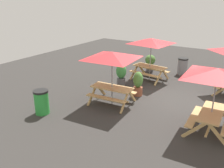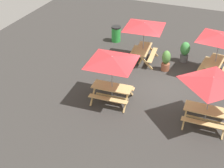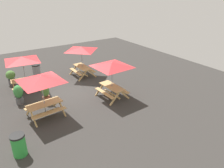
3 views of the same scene
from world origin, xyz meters
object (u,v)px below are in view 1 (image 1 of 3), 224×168
Objects in this scene: trash_bin_green at (42,102)px; potted_plant_0 at (150,62)px; potted_plant_2 at (138,84)px; picnic_table_2 at (112,59)px; potted_plant_1 at (121,74)px; picnic_table_0 at (217,77)px; trash_bin_gray at (183,66)px; picnic_table_3 at (151,44)px.

potted_plant_0 reaches higher than trash_bin_green.
potted_plant_2 is at bearing 57.83° from trash_bin_green.
picnic_table_2 reaches higher than potted_plant_1.
picnic_table_2 reaches higher than potted_plant_0.
potted_plant_2 is (0.52, 1.43, -1.41)m from picnic_table_2.
picnic_table_0 is 2.45× the size of potted_plant_2.
potted_plant_2 is at bearing -99.52° from trash_bin_gray.
picnic_table_3 is at bearing 101.87° from potted_plant_2.
picnic_table_2 is 2.77× the size of potted_plant_0.
picnic_table_2 and picnic_table_3 have the same top height.
picnic_table_3 is 6.61m from trash_bin_green.
trash_bin_green is at bearing -102.71° from potted_plant_1.
potted_plant_1 is (-0.18, -3.18, 0.04)m from potted_plant_0.
picnic_table_3 is at bearing 42.37° from picnic_table_0.
potted_plant_0 is at bearing 37.66° from picnic_table_0.
picnic_table_2 reaches higher than trash_bin_gray.
trash_bin_green is 4.42m from potted_plant_2.
trash_bin_gray is 8.65m from trash_bin_green.
potted_plant_1 is (-0.83, -1.70, -1.36)m from picnic_table_3.
picnic_table_0 and picnic_table_3 have the same top height.
potted_plant_1 is at bearing -93.30° from potted_plant_0.
potted_plant_1 reaches higher than trash_bin_gray.
picnic_table_0 is 5.78m from picnic_table_3.
potted_plant_1 reaches higher than trash_bin_green.
picnic_table_3 is at bearing 85.52° from picnic_table_2.
trash_bin_green is at bearing -98.85° from potted_plant_0.
potted_plant_0 is 0.87× the size of potted_plant_1.
picnic_table_0 reaches higher than trash_bin_gray.
picnic_table_3 is 2.44× the size of potted_plant_2.
picnic_table_0 reaches higher than potted_plant_1.
trash_bin_gray is 1.00× the size of trash_bin_green.
potted_plant_0 is (-0.65, 1.48, -1.40)m from picnic_table_3.
potted_plant_1 is 1.53m from potted_plant_2.
potted_plant_1 is (-4.95, 2.35, -1.36)m from picnic_table_0.
potted_plant_1 is at bearing -108.52° from picnic_table_3.
potted_plant_1 is 1.02× the size of potted_plant_2.
picnic_table_3 is 2.40× the size of potted_plant_1.
potted_plant_0 is at bearing -167.32° from trash_bin_gray.
picnic_table_3 is 2.76× the size of potted_plant_0.
trash_bin_gray is at bearing 22.72° from picnic_table_0.
trash_bin_gray is at bearing 12.68° from potted_plant_0.
trash_bin_green is at bearing -110.86° from trash_bin_gray.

